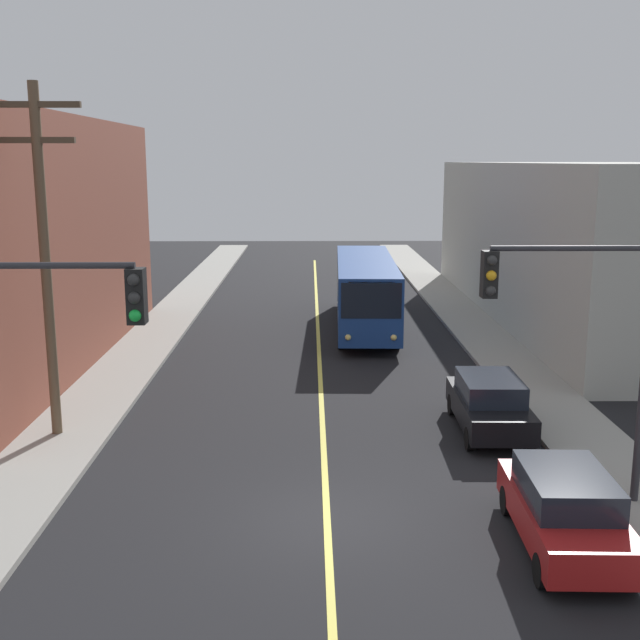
{
  "coord_description": "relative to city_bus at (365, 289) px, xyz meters",
  "views": [
    {
      "loc": [
        -0.35,
        -15.73,
        7.67
      ],
      "look_at": [
        0.0,
        11.94,
        2.0
      ],
      "focal_mm": 43.81,
      "sensor_mm": 36.0,
      "label": 1
    }
  ],
  "objects": [
    {
      "name": "traffic_signal_right_corner",
      "position": [
        3.21,
        -19.28,
        2.49
      ],
      "size": [
        3.75,
        0.48,
        6.0
      ],
      "color": "#2D2D33",
      "rests_on": "sidewalk_right"
    },
    {
      "name": "ground_plane",
      "position": [
        -2.2,
        -19.9,
        -1.82
      ],
      "size": [
        120.0,
        120.0,
        0.0
      ],
      "primitive_type": "plane",
      "color": "black"
    },
    {
      "name": "utility_pole_near",
      "position": [
        -9.69,
        -14.65,
        3.59
      ],
      "size": [
        2.4,
        0.28,
        9.54
      ],
      "color": "brown",
      "rests_on": "sidewalk_left"
    },
    {
      "name": "traffic_signal_left_corner",
      "position": [
        -7.61,
        -21.9,
        2.49
      ],
      "size": [
        3.75,
        0.48,
        6.0
      ],
      "color": "#2D2D33",
      "rests_on": "sidewalk_left"
    },
    {
      "name": "building_right_warehouse",
      "position": [
        12.29,
        2.52,
        1.96
      ],
      "size": [
        12.0,
        27.96,
        7.56
      ],
      "color": "#B2B2A8",
      "rests_on": "ground"
    },
    {
      "name": "parked_car_black",
      "position": [
        2.58,
        -14.27,
        -0.98
      ],
      "size": [
        1.89,
        4.43,
        1.62
      ],
      "color": "black",
      "rests_on": "ground"
    },
    {
      "name": "sidewalk_left",
      "position": [
        -9.45,
        -9.9,
        -1.74
      ],
      "size": [
        2.5,
        90.0,
        0.15
      ],
      "primitive_type": "cube",
      "color": "gray",
      "rests_on": "ground"
    },
    {
      "name": "lane_stripe_center",
      "position": [
        -2.2,
        -4.9,
        -1.81
      ],
      "size": [
        0.16,
        60.0,
        0.01
      ],
      "primitive_type": "cube",
      "color": "#D8CC4C",
      "rests_on": "ground"
    },
    {
      "name": "city_bus",
      "position": [
        0.0,
        0.0,
        0.0
      ],
      "size": [
        2.93,
        12.22,
        3.2
      ],
      "color": "navy",
      "rests_on": "ground"
    },
    {
      "name": "parked_car_red",
      "position": [
        2.53,
        -21.17,
        -0.98
      ],
      "size": [
        1.96,
        4.46,
        1.62
      ],
      "color": "maroon",
      "rests_on": "ground"
    },
    {
      "name": "sidewalk_right",
      "position": [
        5.05,
        -9.9,
        -1.74
      ],
      "size": [
        2.5,
        90.0,
        0.15
      ],
      "primitive_type": "cube",
      "color": "gray",
      "rests_on": "ground"
    }
  ]
}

